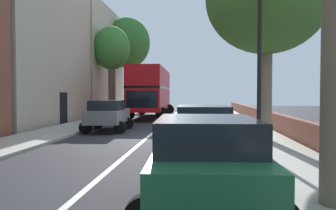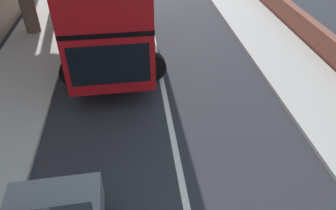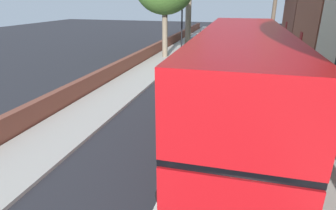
{
  "view_description": "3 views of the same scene",
  "coord_description": "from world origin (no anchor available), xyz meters",
  "views": [
    {
      "loc": [
        2.38,
        -15.85,
        2.03
      ],
      "look_at": [
        0.44,
        5.52,
        1.31
      ],
      "focal_mm": 36.93,
      "sensor_mm": 36.0,
      "label": 1
    },
    {
      "loc": [
        -0.9,
        -0.0,
        5.88
      ],
      "look_at": [
        -0.33,
        4.74,
        2.31
      ],
      "focal_mm": 33.6,
      "sensor_mm": 36.0,
      "label": 2
    },
    {
      "loc": [
        -1.79,
        22.1,
        4.97
      ],
      "look_at": [
        0.46,
        14.07,
        1.76
      ],
      "focal_mm": 29.81,
      "sensor_mm": 36.0,
      "label": 3
    }
  ],
  "objects": []
}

